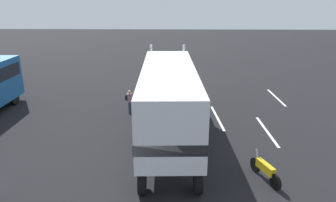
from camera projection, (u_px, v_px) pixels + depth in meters
The scene contains 7 objects.
ground_plane at pixel (166, 99), 24.08m from camera, with size 120.00×120.00×0.00m, color black.
lane_stripe_near at pixel (217, 118), 20.32m from camera, with size 4.40×0.16×0.01m, color silver.
lane_stripe_mid at pixel (267, 131), 18.24m from camera, with size 4.40×0.16×0.01m, color silver.
lane_stripe_far at pixel (276, 97), 24.54m from camera, with size 4.40×0.16×0.01m, color silver.
semi_truck at pixel (168, 93), 16.77m from camera, with size 14.26×3.40×4.50m.
person_bystander at pixel (129, 101), 20.80m from camera, with size 0.34×0.45×1.63m.
motorcycle at pixel (265, 170), 13.16m from camera, with size 2.02×0.80×1.12m.
Camera 1 is at (-22.93, -0.75, 7.32)m, focal length 33.33 mm.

